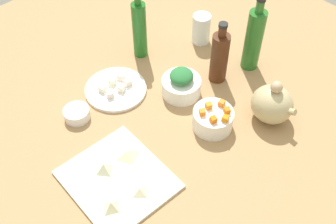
% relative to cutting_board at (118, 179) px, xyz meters
% --- Properties ---
extents(tabletop, '(1.90, 1.90, 0.03)m').
position_rel_cutting_board_xyz_m(tabletop, '(-0.05, 0.25, -0.02)').
color(tabletop, '#A37C50').
rests_on(tabletop, ground).
extents(cutting_board, '(0.30, 0.28, 0.01)m').
position_rel_cutting_board_xyz_m(cutting_board, '(0.00, 0.00, 0.00)').
color(cutting_board, silver).
rests_on(cutting_board, tabletop).
extents(plate_tofu, '(0.21, 0.21, 0.01)m').
position_rel_cutting_board_xyz_m(plate_tofu, '(-0.28, 0.23, 0.00)').
color(plate_tofu, white).
rests_on(plate_tofu, tabletop).
extents(bowl_greens, '(0.13, 0.13, 0.06)m').
position_rel_cutting_board_xyz_m(bowl_greens, '(-0.12, 0.38, 0.03)').
color(bowl_greens, white).
rests_on(bowl_greens, tabletop).
extents(bowl_carrots, '(0.13, 0.13, 0.06)m').
position_rel_cutting_board_xyz_m(bowl_carrots, '(0.05, 0.34, 0.03)').
color(bowl_carrots, white).
rests_on(bowl_carrots, tabletop).
extents(bowl_small_side, '(0.08, 0.08, 0.04)m').
position_rel_cutting_board_xyz_m(bowl_small_side, '(-0.27, 0.06, 0.01)').
color(bowl_small_side, white).
rests_on(bowl_small_side, tabletop).
extents(teapot, '(0.15, 0.13, 0.16)m').
position_rel_cutting_board_xyz_m(teapot, '(0.16, 0.50, 0.06)').
color(teapot, tan).
rests_on(teapot, tabletop).
extents(bottle_0, '(0.05, 0.05, 0.27)m').
position_rel_cutting_board_xyz_m(bottle_0, '(-0.36, 0.42, 0.11)').
color(bottle_0, '#1F6520').
rests_on(bottle_0, tabletop).
extents(bottle_1, '(0.06, 0.06, 0.28)m').
position_rel_cutting_board_xyz_m(bottle_1, '(-0.04, 0.65, 0.12)').
color(bottle_1, '#276A25').
rests_on(bottle_1, tabletop).
extents(bottle_2, '(0.06, 0.06, 0.23)m').
position_rel_cutting_board_xyz_m(bottle_2, '(-0.08, 0.52, 0.09)').
color(bottle_2, '#472311').
rests_on(bottle_2, tabletop).
extents(drinking_glass_0, '(0.07, 0.07, 0.11)m').
position_rel_cutting_board_xyz_m(drinking_glass_0, '(-0.26, 0.63, 0.05)').
color(drinking_glass_0, white).
rests_on(drinking_glass_0, tabletop).
extents(carrot_cube_0, '(0.02, 0.02, 0.02)m').
position_rel_cutting_board_xyz_m(carrot_cube_0, '(0.08, 0.37, 0.07)').
color(carrot_cube_0, orange).
rests_on(carrot_cube_0, bowl_carrots).
extents(carrot_cube_1, '(0.02, 0.02, 0.02)m').
position_rel_cutting_board_xyz_m(carrot_cube_1, '(0.03, 0.35, 0.07)').
color(carrot_cube_1, orange).
rests_on(carrot_cube_1, bowl_carrots).
extents(carrot_cube_2, '(0.02, 0.02, 0.02)m').
position_rel_cutting_board_xyz_m(carrot_cube_2, '(0.08, 0.31, 0.07)').
color(carrot_cube_2, orange).
rests_on(carrot_cube_2, bowl_carrots).
extents(carrot_cube_3, '(0.03, 0.03, 0.02)m').
position_rel_cutting_board_xyz_m(carrot_cube_3, '(0.04, 0.31, 0.07)').
color(carrot_cube_3, orange).
rests_on(carrot_cube_3, bowl_carrots).
extents(carrot_cube_4, '(0.02, 0.02, 0.02)m').
position_rel_cutting_board_xyz_m(carrot_cube_4, '(0.05, 0.38, 0.07)').
color(carrot_cube_4, orange).
rests_on(carrot_cube_4, bowl_carrots).
extents(carrot_cube_5, '(0.02, 0.02, 0.02)m').
position_rel_cutting_board_xyz_m(carrot_cube_5, '(0.10, 0.34, 0.07)').
color(carrot_cube_5, orange).
rests_on(carrot_cube_5, bowl_carrots).
extents(chopped_greens_mound, '(0.11, 0.11, 0.04)m').
position_rel_cutting_board_xyz_m(chopped_greens_mound, '(-0.12, 0.38, 0.07)').
color(chopped_greens_mound, '#2A7037').
rests_on(chopped_greens_mound, bowl_greens).
extents(tofu_cube_0, '(0.03, 0.03, 0.02)m').
position_rel_cutting_board_xyz_m(tofu_cube_0, '(-0.30, 0.23, 0.02)').
color(tofu_cube_0, '#E5F4CF').
rests_on(tofu_cube_0, plate_tofu).
extents(tofu_cube_1, '(0.03, 0.03, 0.02)m').
position_rel_cutting_board_xyz_m(tofu_cube_1, '(-0.26, 0.27, 0.02)').
color(tofu_cube_1, white).
rests_on(tofu_cube_1, plate_tofu).
extents(tofu_cube_2, '(0.02, 0.02, 0.02)m').
position_rel_cutting_board_xyz_m(tofu_cube_2, '(-0.30, 0.19, 0.02)').
color(tofu_cube_2, white).
rests_on(tofu_cube_2, plate_tofu).
extents(tofu_cube_3, '(0.03, 0.03, 0.02)m').
position_rel_cutting_board_xyz_m(tofu_cube_3, '(-0.26, 0.19, 0.02)').
color(tofu_cube_3, white).
rests_on(tofu_cube_3, plate_tofu).
extents(tofu_cube_4, '(0.03, 0.03, 0.02)m').
position_rel_cutting_board_xyz_m(tofu_cube_4, '(-0.26, 0.23, 0.02)').
color(tofu_cube_4, white).
rests_on(tofu_cube_4, plate_tofu).
extents(tofu_cube_5, '(0.03, 0.03, 0.02)m').
position_rel_cutting_board_xyz_m(tofu_cube_5, '(-0.30, 0.27, 0.02)').
color(tofu_cube_5, white).
rests_on(tofu_cube_5, plate_tofu).
extents(dumpling_0, '(0.05, 0.05, 0.03)m').
position_rel_cutting_board_xyz_m(dumpling_0, '(-0.05, -0.01, 0.02)').
color(dumpling_0, beige).
rests_on(dumpling_0, cutting_board).
extents(dumpling_1, '(0.05, 0.05, 0.03)m').
position_rel_cutting_board_xyz_m(dumpling_1, '(0.06, -0.07, 0.02)').
color(dumpling_1, beige).
rests_on(dumpling_1, cutting_board).
extents(dumpling_2, '(0.07, 0.07, 0.02)m').
position_rel_cutting_board_xyz_m(dumpling_2, '(-0.04, 0.07, 0.02)').
color(dumpling_2, beige).
rests_on(dumpling_2, cutting_board).
extents(dumpling_3, '(0.04, 0.04, 0.02)m').
position_rel_cutting_board_xyz_m(dumpling_3, '(0.08, 0.02, 0.02)').
color(dumpling_3, beige).
rests_on(dumpling_3, cutting_board).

